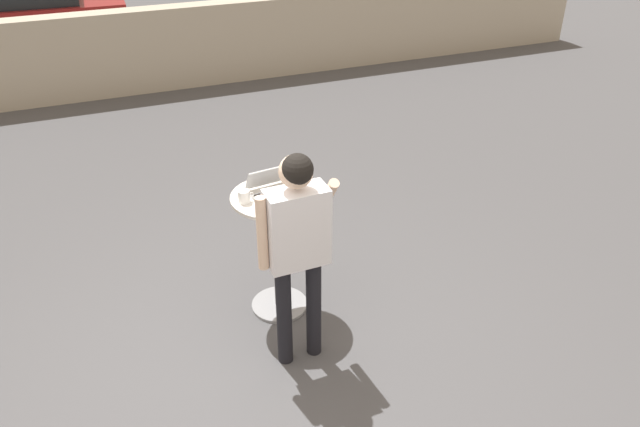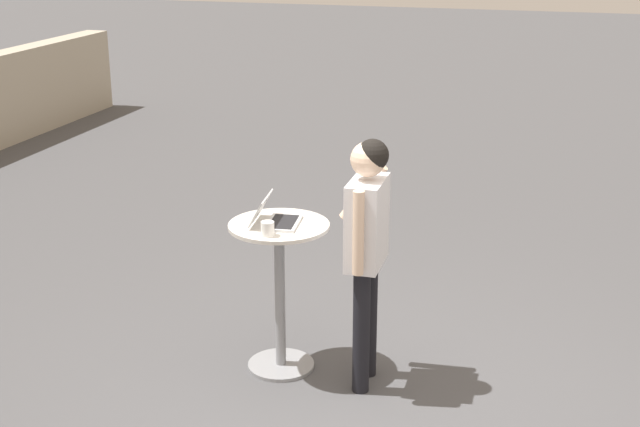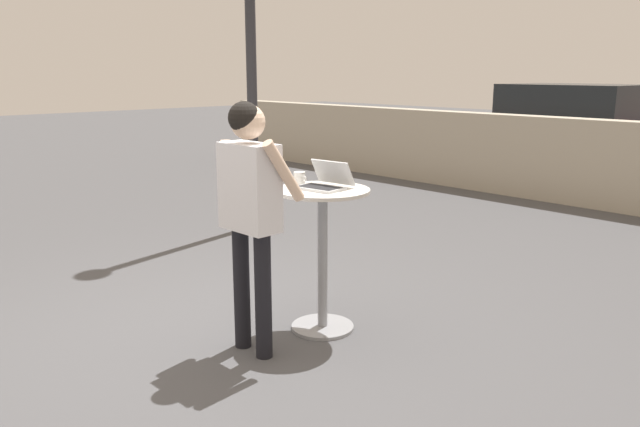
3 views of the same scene
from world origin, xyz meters
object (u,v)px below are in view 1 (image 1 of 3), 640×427
(standing_person, at_px, (297,236))
(parked_car_near_street, at_px, (1,12))
(cafe_table, at_px, (277,239))
(laptop, at_px, (273,189))
(coffee_mug, at_px, (244,196))

(standing_person, bearing_deg, parked_car_near_street, 103.72)
(standing_person, height_order, parked_car_near_street, standing_person)
(cafe_table, distance_m, laptop, 0.42)
(cafe_table, xyz_separation_m, laptop, (-0.01, 0.02, 0.42))
(coffee_mug, bearing_deg, laptop, 7.79)
(laptop, xyz_separation_m, standing_person, (-0.04, -0.62, -0.03))
(cafe_table, height_order, coffee_mug, coffee_mug)
(coffee_mug, bearing_deg, standing_person, -72.18)
(coffee_mug, relative_size, standing_person, 0.07)
(laptop, bearing_deg, standing_person, -93.41)
(cafe_table, height_order, laptop, laptop)
(standing_person, bearing_deg, coffee_mug, 107.82)
(laptop, bearing_deg, coffee_mug, -172.21)
(cafe_table, distance_m, coffee_mug, 0.49)
(laptop, xyz_separation_m, parked_car_near_street, (-2.15, 8.05, -0.28))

